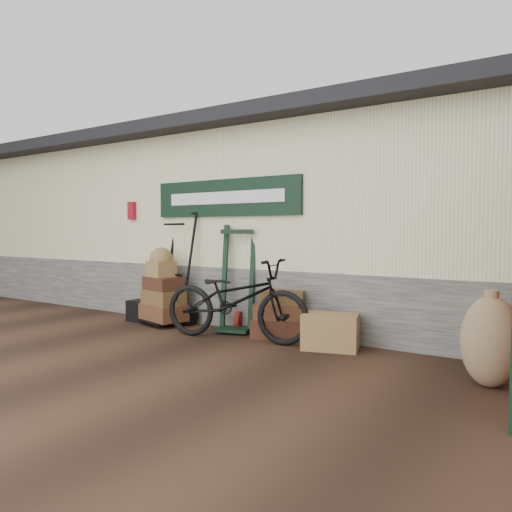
{
  "coord_description": "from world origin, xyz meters",
  "views": [
    {
      "loc": [
        4.24,
        -4.97,
        1.47
      ],
      "look_at": [
        0.3,
        0.9,
        1.1
      ],
      "focal_mm": 35.0,
      "sensor_mm": 36.0,
      "label": 1
    }
  ],
  "objects_px": {
    "wicker_hamper": "(330,331)",
    "suitcase_stack": "(280,313)",
    "green_barrow": "(237,278)",
    "bicycle": "(235,295)",
    "porter_trolley": "(174,267)",
    "black_trunk": "(140,311)"
  },
  "relations": [
    {
      "from": "wicker_hamper",
      "to": "black_trunk",
      "type": "xyz_separation_m",
      "value": [
        -3.39,
        0.02,
        -0.05
      ]
    },
    {
      "from": "green_barrow",
      "to": "suitcase_stack",
      "type": "distance_m",
      "value": 0.86
    },
    {
      "from": "porter_trolley",
      "to": "suitcase_stack",
      "type": "xyz_separation_m",
      "value": [
        1.9,
        0.06,
        -0.56
      ]
    },
    {
      "from": "wicker_hamper",
      "to": "green_barrow",
      "type": "bearing_deg",
      "value": 171.26
    },
    {
      "from": "black_trunk",
      "to": "bicycle",
      "type": "bearing_deg",
      "value": -7.24
    },
    {
      "from": "green_barrow",
      "to": "bicycle",
      "type": "distance_m",
      "value": 0.62
    },
    {
      "from": "green_barrow",
      "to": "wicker_hamper",
      "type": "xyz_separation_m",
      "value": [
        1.6,
        -0.25,
        -0.55
      ]
    },
    {
      "from": "suitcase_stack",
      "to": "green_barrow",
      "type": "bearing_deg",
      "value": 179.61
    },
    {
      "from": "porter_trolley",
      "to": "suitcase_stack",
      "type": "relative_size",
      "value": 2.38
    },
    {
      "from": "green_barrow",
      "to": "porter_trolley",
      "type": "bearing_deg",
      "value": 166.59
    },
    {
      "from": "black_trunk",
      "to": "bicycle",
      "type": "height_order",
      "value": "bicycle"
    },
    {
      "from": "suitcase_stack",
      "to": "bicycle",
      "type": "bearing_deg",
      "value": -129.42
    },
    {
      "from": "wicker_hamper",
      "to": "suitcase_stack",
      "type": "bearing_deg",
      "value": 164.47
    },
    {
      "from": "porter_trolley",
      "to": "black_trunk",
      "type": "relative_size",
      "value": 5.3
    },
    {
      "from": "wicker_hamper",
      "to": "bicycle",
      "type": "height_order",
      "value": "bicycle"
    },
    {
      "from": "black_trunk",
      "to": "green_barrow",
      "type": "bearing_deg",
      "value": 7.27
    },
    {
      "from": "wicker_hamper",
      "to": "black_trunk",
      "type": "relative_size",
      "value": 1.99
    },
    {
      "from": "black_trunk",
      "to": "bicycle",
      "type": "xyz_separation_m",
      "value": [
        2.11,
        -0.27,
        0.44
      ]
    },
    {
      "from": "green_barrow",
      "to": "black_trunk",
      "type": "xyz_separation_m",
      "value": [
        -1.78,
        -0.23,
        -0.6
      ]
    },
    {
      "from": "bicycle",
      "to": "green_barrow",
      "type": "bearing_deg",
      "value": 24.69
    },
    {
      "from": "green_barrow",
      "to": "suitcase_stack",
      "type": "height_order",
      "value": "green_barrow"
    },
    {
      "from": "wicker_hamper",
      "to": "bicycle",
      "type": "relative_size",
      "value": 0.32
    }
  ]
}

